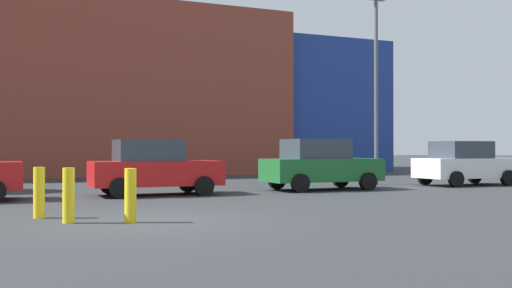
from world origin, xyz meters
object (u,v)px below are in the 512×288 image
object	(u,v)px
bollard_yellow_0	(69,195)
bollard_yellow_2	(39,193)
bollard_yellow_1	(130,195)
street_lamp	(376,77)
parked_car_4	(465,163)
parked_car_3	(320,165)
parked_car_2	(154,168)

from	to	relation	value
bollard_yellow_0	bollard_yellow_2	world-z (taller)	bollard_yellow_0
bollard_yellow_1	street_lamp	bearing A→B (deg)	35.55
bollard_yellow_2	street_lamp	world-z (taller)	street_lamp
bollard_yellow_0	bollard_yellow_1	xyz separation A→B (m)	(1.17, -0.41, -0.01)
bollard_yellow_0	bollard_yellow_2	distance (m)	1.26
bollard_yellow_2	parked_car_4	bearing A→B (deg)	17.39
street_lamp	parked_car_3	bearing A→B (deg)	-154.70
parked_car_2	bollard_yellow_2	distance (m)	6.51
parked_car_4	street_lamp	xyz separation A→B (m)	(-3.15, 1.74, 3.60)
bollard_yellow_0	bollard_yellow_1	world-z (taller)	bollard_yellow_0
bollard_yellow_1	street_lamp	world-z (taller)	street_lamp
parked_car_4	street_lamp	size ratio (longest dim) A/B	0.53
parked_car_4	parked_car_2	bearing A→B (deg)	180.00
bollard_yellow_1	street_lamp	size ratio (longest dim) A/B	0.14
parked_car_2	parked_car_4	xyz separation A→B (m)	(13.00, -0.00, 0.01)
street_lamp	bollard_yellow_1	bearing A→B (deg)	-144.45
parked_car_2	bollard_yellow_1	world-z (taller)	parked_car_2
parked_car_4	bollard_yellow_1	distance (m)	16.62
bollard_yellow_0	bollard_yellow_1	size ratio (longest dim) A/B	1.01
bollard_yellow_2	parked_car_3	bearing A→B (deg)	27.79
parked_car_2	street_lamp	world-z (taller)	street_lamp
street_lamp	bollard_yellow_2	bearing A→B (deg)	-152.86
bollard_yellow_1	parked_car_2	bearing A→B (deg)	72.61
bollard_yellow_1	parked_car_3	bearing A→B (deg)	39.40
bollard_yellow_1	parked_car_4	bearing A→B (deg)	24.29
bollard_yellow_2	street_lamp	distance (m)	15.85
parked_car_3	street_lamp	world-z (taller)	street_lamp
parked_car_3	bollard_yellow_1	bearing A→B (deg)	-140.60
bollard_yellow_2	street_lamp	bearing A→B (deg)	27.14
street_lamp	parked_car_2	bearing A→B (deg)	-170.00
bollard_yellow_1	bollard_yellow_0	bearing A→B (deg)	160.93
parked_car_3	parked_car_4	xyz separation A→B (m)	(6.82, -0.00, -0.02)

